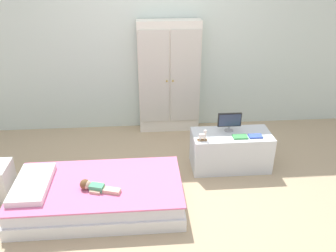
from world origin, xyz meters
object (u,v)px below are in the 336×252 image
at_px(bed, 99,195).
at_px(doll, 92,186).
at_px(tv_stand, 230,150).
at_px(book_blue, 255,136).
at_px(rocking_horse_toy, 203,135).
at_px(book_green, 240,137).
at_px(wardrobe, 169,78).
at_px(tv_monitor, 230,121).

relative_size(bed, doll, 4.20).
relative_size(tv_stand, book_blue, 6.02).
distance_m(rocking_horse_toy, book_green, 0.42).
xyz_separation_m(wardrobe, book_green, (0.69, -1.13, -0.31)).
height_order(doll, wardrobe, wardrobe).
relative_size(doll, tv_monitor, 1.45).
relative_size(tv_monitor, book_green, 1.67).
height_order(wardrobe, book_blue, wardrobe).
height_order(doll, book_green, book_green).
relative_size(wardrobe, book_green, 9.41).
bearing_deg(wardrobe, rocking_horse_toy, -76.77).
distance_m(book_green, book_blue, 0.17).
xyz_separation_m(rocking_horse_toy, book_green, (0.42, 0.03, -0.05)).
height_order(wardrobe, tv_stand, wardrobe).
bearing_deg(doll, book_green, 21.25).
distance_m(bed, doll, 0.20).
relative_size(tv_stand, rocking_horse_toy, 6.94).
xyz_separation_m(tv_stand, rocking_horse_toy, (-0.35, -0.12, 0.28)).
relative_size(wardrobe, rocking_horse_toy, 11.79).
distance_m(tv_stand, book_blue, 0.34).
distance_m(doll, book_green, 1.67).
bearing_deg(rocking_horse_toy, book_blue, 2.99).
distance_m(bed, rocking_horse_toy, 1.25).
bearing_deg(rocking_horse_toy, wardrobe, 103.23).
bearing_deg(rocking_horse_toy, doll, -153.21).
relative_size(tv_stand, tv_monitor, 3.33).
relative_size(tv_stand, book_green, 5.55).
bearing_deg(wardrobe, tv_monitor, -58.04).
relative_size(bed, tv_stand, 1.82).
bearing_deg(book_green, tv_monitor, 117.95).
bearing_deg(rocking_horse_toy, tv_monitor, 30.71).
distance_m(bed, book_blue, 1.78).
relative_size(bed, rocking_horse_toy, 12.66).
height_order(tv_stand, book_blue, book_blue).
bearing_deg(tv_stand, rocking_horse_toy, -160.41).
height_order(doll, rocking_horse_toy, rocking_horse_toy).
distance_m(doll, wardrobe, 1.98).
relative_size(doll, book_green, 2.41).
height_order(tv_monitor, rocking_horse_toy, tv_monitor).
height_order(bed, rocking_horse_toy, rocking_horse_toy).
bearing_deg(rocking_horse_toy, book_green, 4.22).
xyz_separation_m(bed, wardrobe, (0.82, 1.64, 0.62)).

